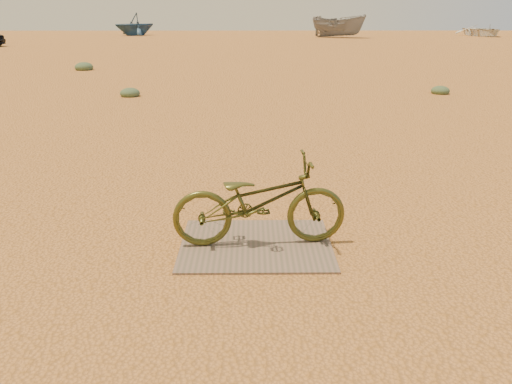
{
  "coord_description": "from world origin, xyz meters",
  "views": [
    {
      "loc": [
        0.48,
        -4.44,
        2.3
      ],
      "look_at": [
        0.52,
        0.24,
        0.59
      ],
      "focal_mm": 35.0,
      "sensor_mm": 36.0,
      "label": 1
    }
  ],
  "objects_px": {
    "bicycle": "(260,201)",
    "boat_mid_right": "(338,26)",
    "boat_far_right": "(483,30)",
    "plywood_board": "(256,244)",
    "boat_far_left": "(134,24)"
  },
  "relations": [
    {
      "from": "boat_mid_right",
      "to": "boat_far_right",
      "type": "distance_m",
      "value": 14.55
    },
    {
      "from": "boat_far_right",
      "to": "bicycle",
      "type": "bearing_deg",
      "value": -122.23
    },
    {
      "from": "boat_far_left",
      "to": "boat_mid_right",
      "type": "relative_size",
      "value": 0.79
    },
    {
      "from": "bicycle",
      "to": "boat_far_right",
      "type": "distance_m",
      "value": 50.3
    },
    {
      "from": "plywood_board",
      "to": "bicycle",
      "type": "distance_m",
      "value": 0.47
    },
    {
      "from": "bicycle",
      "to": "boat_mid_right",
      "type": "distance_m",
      "value": 43.26
    },
    {
      "from": "boat_mid_right",
      "to": "boat_far_right",
      "type": "xyz_separation_m",
      "value": [
        14.3,
        2.63,
        -0.46
      ]
    },
    {
      "from": "plywood_board",
      "to": "boat_far_left",
      "type": "bearing_deg",
      "value": 103.73
    },
    {
      "from": "bicycle",
      "to": "boat_far_left",
      "type": "xyz_separation_m",
      "value": [
        -11.47,
        46.81,
        0.58
      ]
    },
    {
      "from": "boat_far_left",
      "to": "boat_mid_right",
      "type": "bearing_deg",
      "value": 37.59
    },
    {
      "from": "boat_far_right",
      "to": "plywood_board",
      "type": "bearing_deg",
      "value": -122.26
    },
    {
      "from": "bicycle",
      "to": "boat_mid_right",
      "type": "xyz_separation_m",
      "value": [
        7.8,
        42.55,
        0.51
      ]
    },
    {
      "from": "bicycle",
      "to": "boat_mid_right",
      "type": "height_order",
      "value": "boat_mid_right"
    },
    {
      "from": "plywood_board",
      "to": "boat_far_left",
      "type": "height_order",
      "value": "boat_far_left"
    },
    {
      "from": "plywood_board",
      "to": "boat_far_left",
      "type": "xyz_separation_m",
      "value": [
        -11.44,
        46.83,
        1.05
      ]
    }
  ]
}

